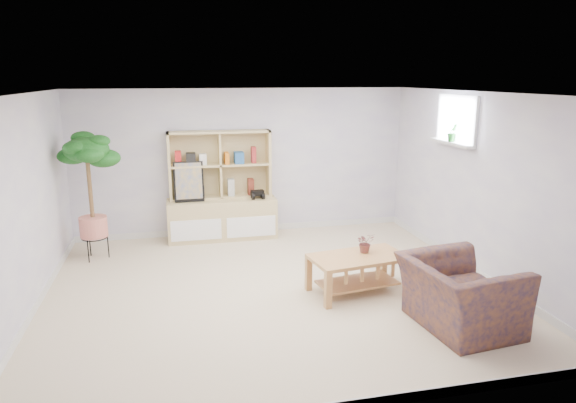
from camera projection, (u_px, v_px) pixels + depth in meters
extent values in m
cube|color=beige|center=(273.00, 289.00, 6.41)|extent=(5.50, 5.00, 0.01)
cube|color=white|center=(271.00, 93.00, 5.84)|extent=(5.50, 5.00, 0.01)
cube|color=#B9AED5|center=(243.00, 162.00, 8.49)|extent=(5.50, 0.01, 2.40)
cube|color=#B9AED5|center=(337.00, 271.00, 3.76)|extent=(5.50, 0.01, 2.40)
cube|color=#B9AED5|center=(22.00, 208.00, 5.54)|extent=(0.01, 5.00, 2.40)
cube|color=#B9AED5|center=(478.00, 185.00, 6.71)|extent=(0.01, 5.00, 2.40)
cube|color=silver|center=(451.00, 143.00, 7.15)|extent=(0.14, 1.00, 0.04)
imported|color=#144D21|center=(365.00, 243.00, 6.32)|extent=(0.25, 0.22, 0.25)
imported|color=#161A3F|center=(460.00, 290.00, 5.36)|extent=(1.10, 1.23, 0.83)
imported|color=#104715|center=(453.00, 132.00, 7.11)|extent=(0.15, 0.12, 0.26)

